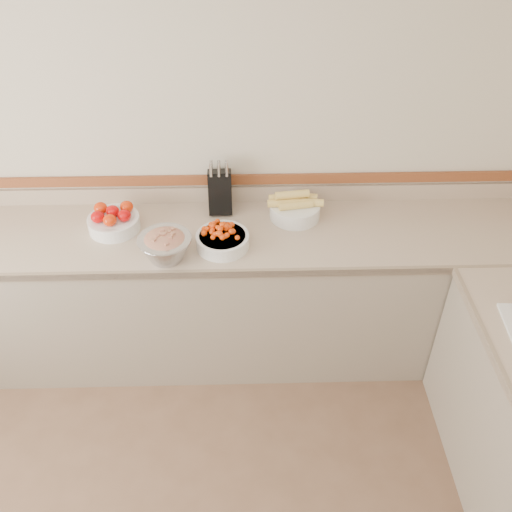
{
  "coord_description": "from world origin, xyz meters",
  "views": [
    {
      "loc": [
        0.29,
        -0.82,
        2.76
      ],
      "look_at": [
        0.35,
        1.35,
        1.0
      ],
      "focal_mm": 40.0,
      "sensor_mm": 36.0,
      "label": 1
    }
  ],
  "objects_px": {
    "tomato_bowl": "(113,220)",
    "corn_bowl": "(295,207)",
    "cherry_tomato_bowl": "(222,239)",
    "rhubarb_bowl": "(165,246)",
    "knife_block": "(220,191)"
  },
  "relations": [
    {
      "from": "cherry_tomato_bowl",
      "to": "rhubarb_bowl",
      "type": "bearing_deg",
      "value": -162.45
    },
    {
      "from": "knife_block",
      "to": "corn_bowl",
      "type": "xyz_separation_m",
      "value": [
        0.42,
        -0.07,
        -0.07
      ]
    },
    {
      "from": "corn_bowl",
      "to": "rhubarb_bowl",
      "type": "height_order",
      "value": "corn_bowl"
    },
    {
      "from": "corn_bowl",
      "to": "tomato_bowl",
      "type": "bearing_deg",
      "value": -174.74
    },
    {
      "from": "corn_bowl",
      "to": "cherry_tomato_bowl",
      "type": "bearing_deg",
      "value": -146.6
    },
    {
      "from": "knife_block",
      "to": "cherry_tomato_bowl",
      "type": "relative_size",
      "value": 1.13
    },
    {
      "from": "tomato_bowl",
      "to": "cherry_tomato_bowl",
      "type": "height_order",
      "value": "cherry_tomato_bowl"
    },
    {
      "from": "tomato_bowl",
      "to": "cherry_tomato_bowl",
      "type": "distance_m",
      "value": 0.62
    },
    {
      "from": "rhubarb_bowl",
      "to": "cherry_tomato_bowl",
      "type": "bearing_deg",
      "value": 17.55
    },
    {
      "from": "tomato_bowl",
      "to": "rhubarb_bowl",
      "type": "bearing_deg",
      "value": -40.31
    },
    {
      "from": "tomato_bowl",
      "to": "cherry_tomato_bowl",
      "type": "bearing_deg",
      "value": -16.11
    },
    {
      "from": "tomato_bowl",
      "to": "corn_bowl",
      "type": "bearing_deg",
      "value": 5.26
    },
    {
      "from": "tomato_bowl",
      "to": "corn_bowl",
      "type": "distance_m",
      "value": 1.0
    },
    {
      "from": "knife_block",
      "to": "corn_bowl",
      "type": "distance_m",
      "value": 0.43
    },
    {
      "from": "knife_block",
      "to": "corn_bowl",
      "type": "bearing_deg",
      "value": -10.09
    }
  ]
}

